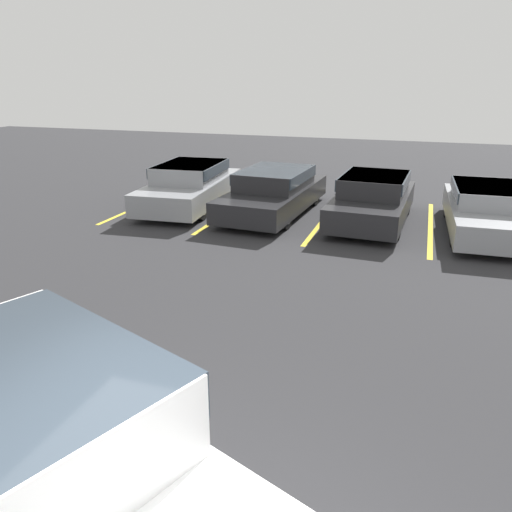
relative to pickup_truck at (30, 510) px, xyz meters
name	(u,v)px	position (x,y,z in m)	size (l,w,h in m)	color
stall_stripe_a	(147,203)	(-5.67, 11.19, -0.90)	(0.12, 5.16, 0.01)	yellow
stall_stripe_b	(231,210)	(-2.91, 11.19, -0.90)	(0.12, 5.16, 0.01)	yellow
stall_stripe_c	(325,218)	(-0.15, 11.19, -0.90)	(0.12, 5.16, 0.01)	yellow
stall_stripe_d	(430,227)	(2.62, 11.19, -0.90)	(0.12, 5.16, 0.01)	yellow
pickup_truck	(30,510)	(0.00, 0.00, 0.00)	(6.38, 4.18, 1.81)	white
parked_sedan_a	(190,184)	(-4.19, 11.21, -0.22)	(2.20, 4.68, 1.28)	gray
parked_sedan_b	(274,190)	(-1.63, 11.26, -0.24)	(2.10, 4.77, 1.24)	#232326
parked_sedan_c	(373,197)	(1.11, 11.17, -0.23)	(1.96, 4.31, 1.26)	#232326
parked_sedan_d	(486,208)	(3.85, 11.10, -0.27)	(1.88, 4.64, 1.17)	gray
wheel_stop_curb	(362,193)	(0.47, 14.36, -0.83)	(1.66, 0.20, 0.14)	#B7B2A8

